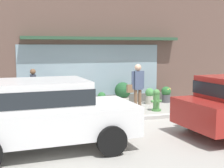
% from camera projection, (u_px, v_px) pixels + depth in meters
% --- Properties ---
extents(ground_plane, '(60.00, 60.00, 0.00)m').
position_uv_depth(ground_plane, '(127.00, 119.00, 10.28)').
color(ground_plane, '#9E9B93').
extents(curb_strip, '(14.00, 0.24, 0.12)m').
position_uv_depth(curb_strip, '(130.00, 119.00, 10.09)').
color(curb_strip, '#B2B2AD').
rests_on(curb_strip, ground_plane).
extents(storefront, '(14.00, 0.81, 5.39)m').
position_uv_depth(storefront, '(101.00, 41.00, 12.98)').
color(storefront, brown).
rests_on(storefront, ground_plane).
extents(fire_hydrant, '(0.42, 0.39, 0.82)m').
position_uv_depth(fire_hydrant, '(156.00, 100.00, 11.59)').
color(fire_hydrant, '#4C8C47').
rests_on(fire_hydrant, ground_plane).
extents(pedestrian_with_handbag, '(0.68, 0.24, 1.77)m').
position_uv_depth(pedestrian_with_handbag, '(137.00, 85.00, 10.99)').
color(pedestrian_with_handbag, brown).
rests_on(pedestrian_with_handbag, ground_plane).
extents(pedestrian_passerby, '(0.21, 0.50, 1.58)m').
position_uv_depth(pedestrian_passerby, '(33.00, 87.00, 11.45)').
color(pedestrian_passerby, '#8E333D').
rests_on(pedestrian_passerby, ground_plane).
extents(parked_car_white, '(4.22, 2.15, 1.63)m').
position_uv_depth(parked_car_white, '(41.00, 111.00, 7.08)').
color(parked_car_white, white).
rests_on(parked_car_white, ground_plane).
extents(potted_plant_corner_tall, '(0.67, 0.67, 0.93)m').
position_uv_depth(potted_plant_corner_tall, '(123.00, 93.00, 12.85)').
color(potted_plant_corner_tall, '#B7B2A3').
rests_on(potted_plant_corner_tall, ground_plane).
extents(potted_plant_window_left, '(0.37, 0.37, 0.55)m').
position_uv_depth(potted_plant_window_left, '(102.00, 99.00, 12.64)').
color(potted_plant_window_left, '#4C4C51').
rests_on(potted_plant_window_left, ground_plane).
extents(potted_plant_near_hydrant, '(0.53, 0.53, 0.66)m').
position_uv_depth(potted_plant_near_hydrant, '(74.00, 100.00, 12.01)').
color(potted_plant_near_hydrant, '#4C4C51').
rests_on(potted_plant_near_hydrant, ground_plane).
extents(potted_plant_doorstep, '(0.41, 0.41, 0.69)m').
position_uv_depth(potted_plant_doorstep, '(166.00, 94.00, 13.36)').
color(potted_plant_doorstep, '#4C4C51').
rests_on(potted_plant_doorstep, ground_plane).
extents(potted_plant_trailing_edge, '(0.38, 0.38, 0.67)m').
position_uv_depth(potted_plant_trailing_edge, '(150.00, 96.00, 13.01)').
color(potted_plant_trailing_edge, '#B7B2A3').
rests_on(potted_plant_trailing_edge, ground_plane).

